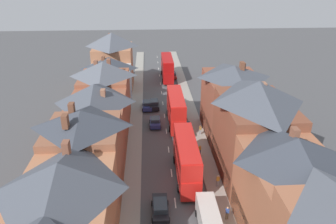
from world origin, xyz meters
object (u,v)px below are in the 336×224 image
at_px(car_parked_left_a, 186,128).
at_px(car_parked_left_b, 179,101).
at_px(double_decker_bus_lead, 186,158).
at_px(car_mid_white, 154,104).
at_px(car_mid_black, 160,208).
at_px(car_parked_right_b, 173,75).
at_px(double_decker_bus_mid_street, 167,67).
at_px(pedestrian_far_left, 200,149).
at_px(car_near_silver, 155,122).
at_px(car_parked_right_a, 147,105).
at_px(pedestrian_mid_right, 218,180).
at_px(delivery_van, 208,216).
at_px(double_decker_bus_far_approaching, 176,109).
at_px(pedestrian_mid_left, 227,212).
at_px(pedestrian_far_right, 200,129).

xyz_separation_m(car_parked_left_a, car_parked_left_b, (-0.00, 11.70, -0.01)).
xyz_separation_m(double_decker_bus_lead, car_mid_white, (-3.59, 22.55, -1.96)).
height_order(car_mid_black, car_parked_right_b, car_mid_black).
distance_m(double_decker_bus_mid_street, pedestrian_far_left, 35.40).
relative_size(car_near_silver, car_parked_right_a, 0.90).
bearing_deg(car_parked_right_a, pedestrian_mid_right, -70.95).
bearing_deg(car_parked_right_b, delivery_van, -90.00).
bearing_deg(car_parked_right_b, double_decker_bus_far_approaching, -93.01).
xyz_separation_m(double_decker_bus_lead, car_near_silver, (-3.59, 14.91, -2.00)).
distance_m(pedestrian_mid_right, pedestrian_far_left, 7.52).
relative_size(pedestrian_mid_left, pedestrian_far_right, 1.00).
bearing_deg(car_near_silver, pedestrian_mid_left, -72.87).
height_order(car_parked_right_a, pedestrian_far_right, pedestrian_far_right).
bearing_deg(car_parked_left_b, car_parked_left_a, -90.00).
bearing_deg(double_decker_bus_lead, double_decker_bus_far_approaching, 90.00).
bearing_deg(car_parked_left_b, car_parked_right_b, 90.00).
relative_size(double_decker_bus_lead, car_mid_white, 2.57).
relative_size(car_parked_left_a, car_parked_right_b, 1.08).
relative_size(car_mid_black, car_parked_right_b, 1.12).
distance_m(double_decker_bus_lead, car_parked_right_b, 40.69).
bearing_deg(car_parked_left_a, car_mid_white, 115.05).
relative_size(car_parked_left_b, car_mid_white, 1.01).
relative_size(car_near_silver, car_mid_white, 0.90).
distance_m(double_decker_bus_lead, car_parked_left_b, 23.88).
bearing_deg(car_near_silver, double_decker_bus_far_approaching, 12.64).
xyz_separation_m(car_near_silver, car_mid_white, (0.00, 7.64, 0.04)).
relative_size(car_parked_right_a, car_mid_black, 0.94).
xyz_separation_m(double_decker_bus_lead, car_parked_right_b, (1.31, 40.62, -2.01)).
height_order(pedestrian_mid_right, pedestrian_far_right, same).
relative_size(double_decker_bus_lead, double_decker_bus_far_approaching, 1.00).
height_order(car_parked_left_b, delivery_van, delivery_van).
distance_m(double_decker_bus_lead, double_decker_bus_far_approaching, 15.71).
xyz_separation_m(car_parked_right_a, car_mid_white, (1.30, 0.19, 0.03)).
distance_m(car_parked_right_a, delivery_van, 31.85).
distance_m(double_decker_bus_mid_street, double_decker_bus_far_approaching, 24.59).
distance_m(pedestrian_mid_right, pedestrian_far_right, 13.64).
bearing_deg(pedestrian_mid_left, pedestrian_far_left, 94.17).
bearing_deg(car_parked_left_a, car_near_silver, 149.92).
relative_size(car_mid_black, pedestrian_mid_right, 2.80).
relative_size(car_near_silver, pedestrian_far_left, 2.36).
distance_m(car_mid_white, pedestrian_mid_left, 31.49).
distance_m(double_decker_bus_lead, car_parked_right_a, 22.98).
distance_m(double_decker_bus_lead, delivery_van, 9.08).
height_order(double_decker_bus_far_approaching, car_parked_left_a, double_decker_bus_far_approaching).
distance_m(car_parked_right_a, car_mid_white, 1.31).
xyz_separation_m(car_mid_black, pedestrian_mid_left, (7.10, -1.34, 0.20)).
distance_m(delivery_van, pedestrian_far_left, 13.97).
bearing_deg(pedestrian_mid_left, car_parked_left_b, 93.94).
xyz_separation_m(delivery_van, pedestrian_mid_right, (2.35, 6.47, -0.30)).
height_order(car_mid_white, pedestrian_mid_right, pedestrian_mid_right).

